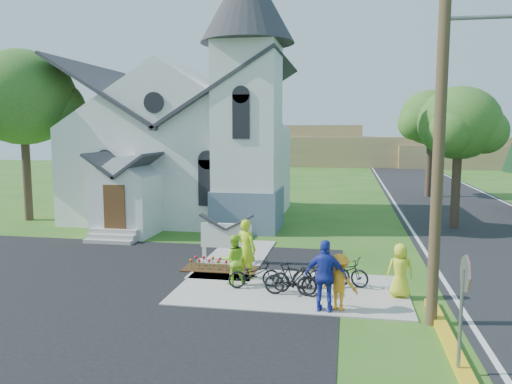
% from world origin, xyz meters
% --- Properties ---
extents(ground, '(120.00, 120.00, 0.00)m').
position_xyz_m(ground, '(0.00, 0.00, 0.00)').
color(ground, '#2A5F1B').
rests_on(ground, ground).
extents(road, '(8.00, 90.00, 0.02)m').
position_xyz_m(road, '(10.00, 15.00, 0.01)').
color(road, black).
rests_on(road, ground).
extents(sidewalk, '(7.00, 4.00, 0.05)m').
position_xyz_m(sidewalk, '(1.50, 0.50, 0.03)').
color(sidewalk, '#9C968D').
rests_on(sidewalk, ground).
extents(church, '(12.35, 12.00, 13.00)m').
position_xyz_m(church, '(-5.48, 12.48, 5.25)').
color(church, white).
rests_on(church, ground).
extents(church_sign, '(2.20, 0.40, 1.70)m').
position_xyz_m(church_sign, '(-1.20, 3.20, 1.03)').
color(church_sign, '#9C968D').
rests_on(church_sign, ground).
extents(flower_bed, '(2.60, 1.10, 0.07)m').
position_xyz_m(flower_bed, '(-1.20, 2.30, 0.04)').
color(flower_bed, '#371E0F').
rests_on(flower_bed, ground).
extents(utility_pole, '(3.45, 0.28, 10.00)m').
position_xyz_m(utility_pole, '(5.36, -1.50, 5.40)').
color(utility_pole, '#4C3A26').
rests_on(utility_pole, ground).
extents(stop_sign, '(0.11, 0.76, 2.48)m').
position_xyz_m(stop_sign, '(5.43, -4.20, 1.78)').
color(stop_sign, gray).
rests_on(stop_sign, ground).
extents(tree_lot_corner, '(5.60, 5.60, 9.15)m').
position_xyz_m(tree_lot_corner, '(-14.00, 10.00, 6.60)').
color(tree_lot_corner, '#39281F').
rests_on(tree_lot_corner, ground).
extents(tree_road_near, '(4.00, 4.00, 7.05)m').
position_xyz_m(tree_road_near, '(8.50, 12.00, 5.21)').
color(tree_road_near, '#39281F').
rests_on(tree_road_near, ground).
extents(tree_road_mid, '(4.40, 4.40, 7.80)m').
position_xyz_m(tree_road_mid, '(9.00, 24.00, 5.78)').
color(tree_road_mid, '#39281F').
rests_on(tree_road_mid, ground).
extents(distant_hills, '(61.00, 10.00, 5.60)m').
position_xyz_m(distant_hills, '(3.36, 56.33, 2.17)').
color(distant_hills, olive).
rests_on(distant_hills, ground).
extents(cyclist_0, '(0.84, 0.70, 1.97)m').
position_xyz_m(cyclist_0, '(-0.09, 1.39, 1.03)').
color(cyclist_0, '#BAE21A').
rests_on(cyclist_0, sidewalk).
extents(bike_0, '(1.69, 1.06, 0.84)m').
position_xyz_m(bike_0, '(0.35, 0.46, 0.47)').
color(bike_0, black).
rests_on(bike_0, sidewalk).
extents(cyclist_1, '(0.93, 0.82, 1.59)m').
position_xyz_m(cyclist_1, '(-0.34, 0.69, 0.84)').
color(cyclist_1, '#A3E92B').
rests_on(cyclist_1, sidewalk).
extents(bike_1, '(1.64, 0.93, 0.95)m').
position_xyz_m(bike_1, '(1.69, 0.01, 0.53)').
color(bike_1, black).
rests_on(bike_1, sidewalk).
extents(cyclist_2, '(1.18, 0.57, 1.95)m').
position_xyz_m(cyclist_2, '(2.61, -1.20, 1.02)').
color(cyclist_2, '#2231AC').
rests_on(cyclist_2, sidewalk).
extents(bike_2, '(1.92, 1.16, 0.95)m').
position_xyz_m(bike_2, '(2.41, 0.78, 0.53)').
color(bike_2, black).
rests_on(bike_2, sidewalk).
extents(cyclist_3, '(1.14, 0.91, 1.54)m').
position_xyz_m(cyclist_3, '(2.99, -1.01, 0.82)').
color(cyclist_3, orange).
rests_on(cyclist_3, sidewalk).
extents(bike_3, '(1.57, 0.45, 0.94)m').
position_xyz_m(bike_3, '(1.55, -0.08, 0.52)').
color(bike_3, black).
rests_on(bike_3, sidewalk).
extents(cyclist_4, '(0.84, 0.61, 1.59)m').
position_xyz_m(cyclist_4, '(4.70, 0.38, 0.84)').
color(cyclist_4, yellow).
rests_on(cyclist_4, sidewalk).
extents(bike_4, '(1.82, 1.23, 0.90)m').
position_xyz_m(bike_4, '(3.05, 1.24, 0.50)').
color(bike_4, black).
rests_on(bike_4, sidewalk).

